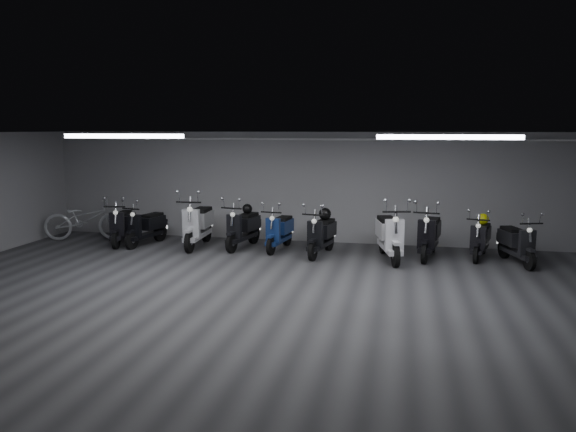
% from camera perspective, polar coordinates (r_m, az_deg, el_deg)
% --- Properties ---
extents(floor, '(14.00, 10.00, 0.01)m').
position_cam_1_polar(floor, '(9.50, -2.60, -8.66)').
color(floor, '#363538').
rests_on(floor, ground).
extents(ceiling, '(14.00, 10.00, 0.01)m').
position_cam_1_polar(ceiling, '(9.04, -2.72, 8.55)').
color(ceiling, gray).
rests_on(ceiling, ground).
extents(back_wall, '(14.00, 0.01, 2.80)m').
position_cam_1_polar(back_wall, '(14.03, 2.45, 2.98)').
color(back_wall, gray).
rests_on(back_wall, ground).
extents(front_wall, '(14.00, 0.01, 2.80)m').
position_cam_1_polar(front_wall, '(4.63, -18.56, -10.15)').
color(front_wall, gray).
rests_on(front_wall, ground).
extents(fluor_strip_left, '(2.40, 0.18, 0.08)m').
position_cam_1_polar(fluor_strip_left, '(11.09, -16.71, 7.94)').
color(fluor_strip_left, white).
rests_on(fluor_strip_left, ceiling).
extents(fluor_strip_right, '(2.40, 0.18, 0.08)m').
position_cam_1_polar(fluor_strip_right, '(9.78, 16.27, 7.86)').
color(fluor_strip_right, white).
rests_on(fluor_strip_right, ceiling).
extents(conduit, '(13.60, 0.05, 0.05)m').
position_cam_1_polar(conduit, '(13.87, 2.43, 7.96)').
color(conduit, white).
rests_on(conduit, back_wall).
extents(scooter_0, '(0.90, 1.80, 1.28)m').
position_cam_1_polar(scooter_0, '(14.36, -16.79, -0.31)').
color(scooter_0, black).
rests_on(scooter_0, floor).
extents(scooter_1, '(0.89, 1.73, 1.22)m').
position_cam_1_polar(scooter_1, '(14.11, -14.53, -0.49)').
color(scooter_1, black).
rests_on(scooter_1, floor).
extents(scooter_2, '(0.76, 2.02, 1.48)m').
position_cam_1_polar(scooter_2, '(13.60, -9.33, -0.12)').
color(scooter_2, '#B9BABD').
rests_on(scooter_2, floor).
extents(scooter_3, '(0.91, 1.84, 1.31)m').
position_cam_1_polar(scooter_3, '(13.36, -4.71, -0.57)').
color(scooter_3, black).
rests_on(scooter_3, floor).
extents(scooter_4, '(0.77, 1.72, 1.23)m').
position_cam_1_polar(scooter_4, '(13.09, -0.90, -0.91)').
color(scooter_4, navy).
rests_on(scooter_4, floor).
extents(scooter_5, '(0.88, 1.78, 1.27)m').
position_cam_1_polar(scooter_5, '(12.56, 3.49, -1.27)').
color(scooter_5, black).
rests_on(scooter_5, floor).
extents(scooter_6, '(1.09, 2.06, 1.46)m').
position_cam_1_polar(scooter_6, '(12.29, 10.50, -1.19)').
color(scooter_6, white).
rests_on(scooter_6, floor).
extents(scooter_7, '(0.94, 1.93, 1.38)m').
position_cam_1_polar(scooter_7, '(12.69, 14.46, -1.19)').
color(scooter_7, black).
rests_on(scooter_7, floor).
extents(scooter_8, '(0.93, 1.68, 1.19)m').
position_cam_1_polar(scooter_8, '(12.98, 19.36, -1.62)').
color(scooter_8, black).
rests_on(scooter_8, floor).
extents(scooter_9, '(0.99, 1.71, 1.21)m').
position_cam_1_polar(scooter_9, '(12.72, 22.68, -1.97)').
color(scooter_9, black).
rests_on(scooter_9, floor).
extents(bicycle, '(2.18, 1.35, 1.33)m').
position_cam_1_polar(bicycle, '(15.28, -20.32, 0.15)').
color(bicycle, silver).
rests_on(bicycle, floor).
extents(helmet_0, '(0.25, 0.25, 0.25)m').
position_cam_1_polar(helmet_0, '(13.53, -4.25, 0.75)').
color(helmet_0, black).
rests_on(helmet_0, scooter_3).
extents(helmet_1, '(0.29, 0.29, 0.29)m').
position_cam_1_polar(helmet_1, '(12.73, 3.85, 0.22)').
color(helmet_1, black).
rests_on(helmet_1, scooter_5).
extents(helmet_2, '(0.26, 0.26, 0.26)m').
position_cam_1_polar(helmet_2, '(13.15, 19.55, -0.30)').
color(helmet_2, '#E0E60D').
rests_on(helmet_2, scooter_8).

